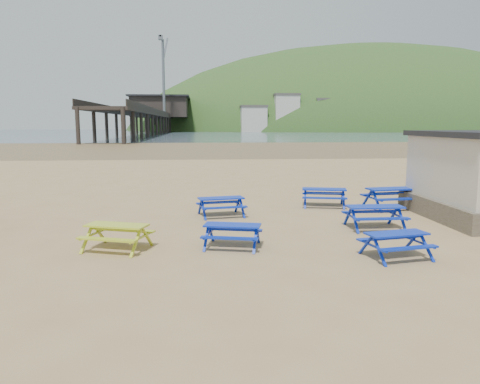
{
  "coord_description": "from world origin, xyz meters",
  "views": [
    {
      "loc": [
        -1.37,
        -14.93,
        3.42
      ],
      "look_at": [
        -0.01,
        1.5,
        1.0
      ],
      "focal_mm": 35.0,
      "sensor_mm": 36.0,
      "label": 1
    }
  ],
  "objects": [
    {
      "name": "picnic_table_blue_c",
      "position": [
        6.29,
        3.15,
        0.42
      ],
      "size": [
        2.21,
        1.88,
        0.84
      ],
      "rotation": [
        0.0,
        0.0,
        0.14
      ],
      "color": "#062AAC",
      "rests_on": "ground"
    },
    {
      "name": "picnic_table_blue_a",
      "position": [
        -0.66,
        2.19,
        0.35
      ],
      "size": [
        1.89,
        1.63,
        0.7
      ],
      "rotation": [
        0.0,
        0.0,
        0.19
      ],
      "color": "#062AAC",
      "rests_on": "ground"
    },
    {
      "name": "wet_sand",
      "position": [
        0.0,
        55.0,
        0.0
      ],
      "size": [
        400.0,
        400.0,
        0.0
      ],
      "primitive_type": "plane",
      "color": "brown",
      "rests_on": "ground"
    },
    {
      "name": "picnic_table_blue_e",
      "position": [
        3.58,
        -3.67,
        0.33
      ],
      "size": [
        1.79,
        1.55,
        0.66
      ],
      "rotation": [
        0.0,
        0.0,
        0.2
      ],
      "color": "#062AAC",
      "rests_on": "ground"
    },
    {
      "name": "sea",
      "position": [
        0.0,
        170.0,
        0.01
      ],
      "size": [
        400.0,
        400.0,
        0.0
      ],
      "primitive_type": "plane",
      "color": "#495B69",
      "rests_on": "ground"
    },
    {
      "name": "picnic_table_blue_f",
      "position": [
        4.27,
        -0.33,
        0.38
      ],
      "size": [
        1.81,
        1.46,
        0.75
      ],
      "rotation": [
        0.0,
        0.0,
        0.01
      ],
      "color": "#062AAC",
      "rests_on": "ground"
    },
    {
      "name": "pier",
      "position": [
        -17.99,
        178.23,
        5.46
      ],
      "size": [
        24.0,
        220.0,
        39.29
      ],
      "color": "black",
      "rests_on": "ground"
    },
    {
      "name": "headland_town",
      "position": [
        90.0,
        229.68,
        -9.91
      ],
      "size": [
        264.0,
        144.0,
        108.0
      ],
      "color": "#2D4C1E",
      "rests_on": "ground"
    },
    {
      "name": "picnic_table_yellow",
      "position": [
        -3.69,
        -2.27,
        0.35
      ],
      "size": [
        2.02,
        1.81,
        0.7
      ],
      "rotation": [
        0.0,
        0.0,
        -0.33
      ],
      "color": "#94BA28",
      "rests_on": "ground"
    },
    {
      "name": "picnic_table_blue_b",
      "position": [
        3.69,
        3.88,
        0.38
      ],
      "size": [
        2.06,
        1.79,
        0.75
      ],
      "rotation": [
        0.0,
        0.0,
        -0.22
      ],
      "color": "#062AAC",
      "rests_on": "ground"
    },
    {
      "name": "picnic_table_blue_d",
      "position": [
        -0.54,
        -2.29,
        0.33
      ],
      "size": [
        1.8,
        1.58,
        0.65
      ],
      "rotation": [
        0.0,
        0.0,
        -0.23
      ],
      "color": "#062AAC",
      "rests_on": "ground"
    },
    {
      "name": "ground",
      "position": [
        0.0,
        0.0,
        0.0
      ],
      "size": [
        400.0,
        400.0,
        0.0
      ],
      "primitive_type": "plane",
      "color": "tan",
      "rests_on": "ground"
    }
  ]
}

